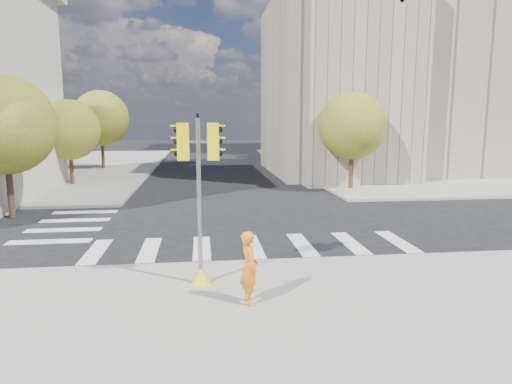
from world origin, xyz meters
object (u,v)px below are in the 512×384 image
Objects in this scene: traffic_signal at (200,214)px; lamp_near at (341,117)px; lamp_far at (299,118)px; photographer at (249,267)px.

lamp_near is at bearing 65.59° from traffic_signal.
lamp_near is at bearing -90.00° from lamp_far.
lamp_near is 23.36m from photographer.
lamp_far is 4.61× the size of photographer.
lamp_far is 1.81× the size of traffic_signal.
lamp_near and lamp_far have the same top height.
traffic_signal is (-9.93, -33.89, -2.53)m from lamp_far.
photographer is (1.15, -1.45, -1.02)m from traffic_signal.
lamp_far is 36.60m from photographer.
lamp_near is 4.61× the size of photographer.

